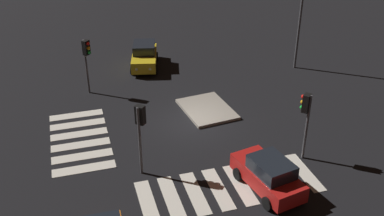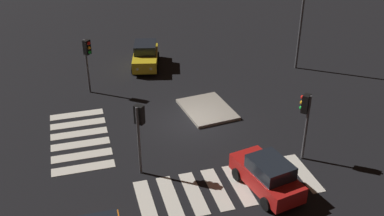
{
  "view_description": "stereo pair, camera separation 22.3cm",
  "coord_description": "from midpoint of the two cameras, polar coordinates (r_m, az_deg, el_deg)",
  "views": [
    {
      "loc": [
        22.37,
        -6.63,
        13.82
      ],
      "look_at": [
        0.0,
        0.0,
        1.0
      ],
      "focal_mm": 42.26,
      "sensor_mm": 36.0,
      "label": 1
    },
    {
      "loc": [
        22.43,
        -6.41,
        13.82
      ],
      "look_at": [
        0.0,
        0.0,
        1.0
      ],
      "focal_mm": 42.26,
      "sensor_mm": 36.0,
      "label": 2
    }
  ],
  "objects": [
    {
      "name": "traffic_light_north",
      "position": [
        23.31,
        13.92,
        -0.31
      ],
      "size": [
        0.53,
        0.54,
        3.71
      ],
      "rotation": [
        0.0,
        0.0,
        -2.42
      ],
      "color": "#47474C",
      "rests_on": "ground"
    },
    {
      "name": "traffic_island",
      "position": [
        28.39,
        1.67,
        -0.15
      ],
      "size": [
        4.03,
        3.21,
        0.18
      ],
      "color": "gray",
      "rests_on": "ground"
    },
    {
      "name": "traffic_light_east",
      "position": [
        21.65,
        -6.82,
        -1.89
      ],
      "size": [
        0.53,
        0.54,
        3.75
      ],
      "rotation": [
        0.0,
        0.0,
        2.38
      ],
      "color": "#47474C",
      "rests_on": "ground"
    },
    {
      "name": "ground_plane",
      "position": [
        27.12,
        -0.24,
        -1.85
      ],
      "size": [
        80.0,
        80.0,
        0.0
      ],
      "primitive_type": "plane",
      "color": "black"
    },
    {
      "name": "traffic_light_south",
      "position": [
        30.2,
        -13.38,
        6.69
      ],
      "size": [
        0.54,
        0.54,
        3.76
      ],
      "rotation": [
        0.0,
        0.0,
        0.76
      ],
      "color": "#47474C",
      "rests_on": "ground"
    },
    {
      "name": "car_red",
      "position": [
        21.74,
        9.31,
        -8.28
      ],
      "size": [
        4.19,
        2.45,
        1.74
      ],
      "rotation": [
        0.0,
        0.0,
        3.34
      ],
      "color": "red",
      "rests_on": "ground"
    },
    {
      "name": "crosswalk_side",
      "position": [
        22.16,
        4.44,
        -9.86
      ],
      "size": [
        3.2,
        8.75,
        0.02
      ],
      "color": "silver",
      "rests_on": "ground"
    },
    {
      "name": "crosswalk_near",
      "position": [
        26.32,
        -14.2,
        -3.86
      ],
      "size": [
        6.45,
        3.2,
        0.02
      ],
      "color": "silver",
      "rests_on": "ground"
    },
    {
      "name": "car_yellow",
      "position": [
        34.47,
        -6.22,
        6.58
      ],
      "size": [
        4.41,
        2.68,
        1.81
      ],
      "rotation": [
        0.0,
        0.0,
        -0.24
      ],
      "color": "gold",
      "rests_on": "ground"
    },
    {
      "name": "street_lamp",
      "position": [
        33.66,
        13.52,
        12.85
      ],
      "size": [
        0.56,
        0.56,
        7.3
      ],
      "color": "#47474C",
      "rests_on": "ground"
    }
  ]
}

